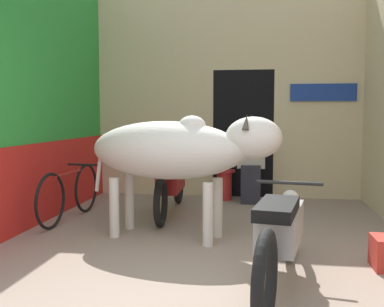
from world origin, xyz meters
TOP-DOWN VIEW (x-y plane):
  - wall_left_shopfront at (-2.23, 2.25)m, footprint 0.25×4.53m
  - wall_back_with_doorway at (0.10, 4.78)m, footprint 4.28×0.93m
  - cow at (-0.34, 1.94)m, footprint 2.18×0.96m
  - motorcycle_near at (0.71, 0.64)m, footprint 0.60×2.07m
  - motorcycle_far at (-0.63, 3.09)m, footprint 0.58×2.06m
  - bicycle at (-1.84, 2.57)m, footprint 0.44×1.64m
  - shopkeeper_seated at (0.42, 4.06)m, footprint 0.42×0.33m
  - plastic_stool at (0.01, 4.22)m, footprint 0.34×0.34m

SIDE VIEW (x-z plane):
  - plastic_stool at x=0.01m, z-range 0.02..0.49m
  - bicycle at x=-1.84m, z-range 0.00..0.69m
  - motorcycle_far at x=-0.63m, z-range 0.05..0.78m
  - motorcycle_near at x=0.71m, z-range 0.06..0.82m
  - shopkeeper_seated at x=0.42m, z-range 0.03..1.24m
  - cow at x=-0.34m, z-range 0.28..1.64m
  - wall_back_with_doorway at x=0.10m, z-range -0.26..3.30m
  - wall_left_shopfront at x=-2.23m, z-range -0.06..3.50m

